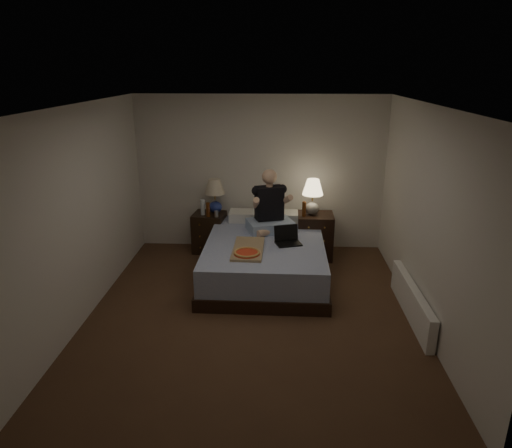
# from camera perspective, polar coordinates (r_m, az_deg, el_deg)

# --- Properties ---
(floor) EXTENTS (4.00, 4.50, 0.00)m
(floor) POSITION_cam_1_polar(r_m,az_deg,el_deg) (5.78, -0.44, -10.94)
(floor) COLOR brown
(floor) RESTS_ON ground
(ceiling) EXTENTS (4.00, 4.50, 0.00)m
(ceiling) POSITION_cam_1_polar(r_m,az_deg,el_deg) (5.02, -0.52, 14.62)
(ceiling) COLOR white
(ceiling) RESTS_ON ground
(wall_back) EXTENTS (4.00, 0.00, 2.50)m
(wall_back) POSITION_cam_1_polar(r_m,az_deg,el_deg) (7.44, 0.51, 6.31)
(wall_back) COLOR silver
(wall_back) RESTS_ON ground
(wall_front) EXTENTS (4.00, 0.00, 2.50)m
(wall_front) POSITION_cam_1_polar(r_m,az_deg,el_deg) (3.21, -2.80, -11.64)
(wall_front) COLOR silver
(wall_front) RESTS_ON ground
(wall_left) EXTENTS (0.00, 4.50, 2.50)m
(wall_left) POSITION_cam_1_polar(r_m,az_deg,el_deg) (5.73, -20.86, 1.17)
(wall_left) COLOR silver
(wall_left) RESTS_ON ground
(wall_right) EXTENTS (0.00, 4.50, 2.50)m
(wall_right) POSITION_cam_1_polar(r_m,az_deg,el_deg) (5.53, 20.69, 0.55)
(wall_right) COLOR silver
(wall_right) RESTS_ON ground
(bed) EXTENTS (1.68, 2.22, 0.55)m
(bed) POSITION_cam_1_polar(r_m,az_deg,el_deg) (6.59, 1.13, -4.30)
(bed) COLOR #5066A1
(bed) RESTS_ON floor
(nightstand_left) EXTENTS (0.55, 0.50, 0.64)m
(nightstand_left) POSITION_cam_1_polar(r_m,az_deg,el_deg) (7.51, -5.84, -1.04)
(nightstand_left) COLOR black
(nightstand_left) RESTS_ON floor
(nightstand_right) EXTENTS (0.56, 0.50, 0.71)m
(nightstand_right) POSITION_cam_1_polar(r_m,az_deg,el_deg) (7.27, 7.37, -1.48)
(nightstand_right) COLOR black
(nightstand_right) RESTS_ON floor
(lamp_left) EXTENTS (0.38, 0.38, 0.56)m
(lamp_left) POSITION_cam_1_polar(r_m,az_deg,el_deg) (7.36, -5.16, 3.50)
(lamp_left) COLOR navy
(lamp_left) RESTS_ON nightstand_left
(lamp_right) EXTENTS (0.34, 0.34, 0.56)m
(lamp_right) POSITION_cam_1_polar(r_m,az_deg,el_deg) (7.07, 7.07, 3.37)
(lamp_right) COLOR gray
(lamp_right) RESTS_ON nightstand_right
(water_bottle) EXTENTS (0.07, 0.07, 0.25)m
(water_bottle) POSITION_cam_1_polar(r_m,az_deg,el_deg) (7.32, -6.68, 2.10)
(water_bottle) COLOR silver
(water_bottle) RESTS_ON nightstand_left
(soda_can) EXTENTS (0.07, 0.07, 0.10)m
(soda_can) POSITION_cam_1_polar(r_m,az_deg,el_deg) (7.21, -4.98, 1.27)
(soda_can) COLOR beige
(soda_can) RESTS_ON nightstand_left
(beer_bottle_left) EXTENTS (0.06, 0.06, 0.23)m
(beer_bottle_left) POSITION_cam_1_polar(r_m,az_deg,el_deg) (7.22, -6.01, 1.80)
(beer_bottle_left) COLOR #52260B
(beer_bottle_left) RESTS_ON nightstand_left
(beer_bottle_right) EXTENTS (0.06, 0.06, 0.23)m
(beer_bottle_right) POSITION_cam_1_polar(r_m,az_deg,el_deg) (7.02, 6.02, 1.87)
(beer_bottle_right) COLOR #58290C
(beer_bottle_right) RESTS_ON nightstand_right
(person) EXTENTS (0.79, 0.70, 0.93)m
(person) POSITION_cam_1_polar(r_m,az_deg,el_deg) (6.74, 1.79, 2.90)
(person) COLOR black
(person) RESTS_ON bed
(laptop) EXTENTS (0.41, 0.37, 0.24)m
(laptop) POSITION_cam_1_polar(r_m,az_deg,el_deg) (6.32, 4.10, -1.53)
(laptop) COLOR black
(laptop) RESTS_ON bed
(pizza_box) EXTENTS (0.42, 0.77, 0.08)m
(pizza_box) POSITION_cam_1_polar(r_m,az_deg,el_deg) (5.94, -1.15, -3.70)
(pizza_box) COLOR tan
(pizza_box) RESTS_ON bed
(radiator) EXTENTS (0.10, 1.60, 0.40)m
(radiator) POSITION_cam_1_polar(r_m,az_deg,el_deg) (5.90, 18.88, -9.19)
(radiator) COLOR white
(radiator) RESTS_ON floor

